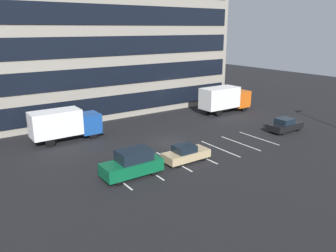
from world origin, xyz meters
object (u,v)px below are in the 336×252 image
box_truck_orange (225,98)px  sedan_tan (186,154)px  box_truck_blue (65,123)px  suv_forest (132,164)px  sedan_black (285,125)px

box_truck_orange → sedan_tan: (-15.26, -10.94, -1.31)m
box_truck_blue → sedan_tan: (6.75, -11.55, -1.16)m
box_truck_orange → box_truck_blue: bearing=178.4°
box_truck_blue → suv_forest: 11.66m
box_truck_orange → sedan_black: bearing=-93.1°
sedan_black → sedan_tan: bearing=-177.7°
suv_forest → sedan_tan: suv_forest is taller
suv_forest → sedan_tan: bearing=-0.1°
box_truck_orange → suv_forest: bearing=-152.0°
box_truck_blue → sedan_black: size_ratio=1.66×
sedan_black → suv_forest: 20.02m
sedan_tan → suv_forest: bearing=179.9°
box_truck_orange → suv_forest: box_truck_orange is taller
box_truck_orange → suv_forest: 23.32m
box_truck_orange → sedan_tan: box_truck_orange is taller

